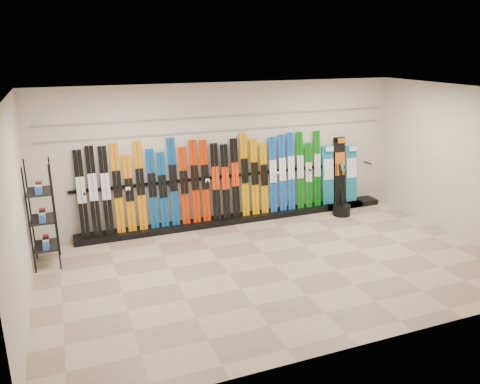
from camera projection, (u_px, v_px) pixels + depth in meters
name	position (u px, v px, depth m)	size (l,w,h in m)	color
floor	(276.00, 265.00, 8.28)	(8.00, 8.00, 0.00)	gray
back_wall	(227.00, 153.00, 10.05)	(8.00, 8.00, 0.00)	beige
left_wall	(16.00, 214.00, 6.45)	(5.00, 5.00, 0.00)	beige
right_wall	(461.00, 163.00, 9.21)	(5.00, 5.00, 0.00)	beige
ceiling	(280.00, 93.00, 7.38)	(8.00, 8.00, 0.00)	silver
ski_rack_base	(241.00, 218.00, 10.37)	(8.00, 0.40, 0.12)	black
skis	(210.00, 181.00, 9.91)	(5.37, 0.24, 1.81)	black
snowboards	(340.00, 173.00, 11.08)	(0.93, 0.24, 1.55)	#14728C
accessory_rack	(42.00, 214.00, 8.06)	(0.40, 0.60, 1.87)	black
pole_bin	(341.00, 210.00, 10.69)	(0.40, 0.40, 0.25)	black
ski_poles	(341.00, 189.00, 10.56)	(0.23, 0.35, 1.18)	black
slatwall_rail_0	(227.00, 130.00, 9.88)	(7.60, 0.02, 0.03)	gray
slatwall_rail_1	(227.00, 116.00, 9.79)	(7.60, 0.02, 0.03)	gray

